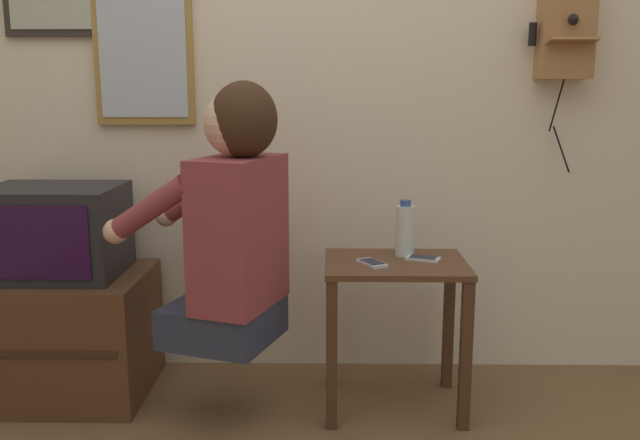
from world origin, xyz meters
TOP-DOWN VIEW (x-y plane):
  - wall_back at (0.00, 1.25)m, footprint 6.80×0.05m
  - side_table at (0.38, 0.82)m, footprint 0.52×0.40m
  - person at (-0.20, 0.69)m, footprint 0.64×0.53m
  - tv_stand at (-0.95, 0.93)m, footprint 0.72×0.53m
  - television at (-0.93, 0.93)m, footprint 0.51×0.41m
  - wall_phone_antique at (1.07, 1.17)m, footprint 0.25×0.18m
  - wall_mirror at (-0.62, 1.21)m, footprint 0.40×0.03m
  - cell_phone_held at (0.29, 0.77)m, footprint 0.11×0.14m
  - cell_phone_spare at (0.49, 0.84)m, footprint 0.14×0.10m
  - water_bottle at (0.43, 0.91)m, footprint 0.07×0.07m

SIDE VIEW (x-z plane):
  - tv_stand at x=-0.95m, z-range 0.00..0.49m
  - side_table at x=0.38m, z-range 0.15..0.73m
  - cell_phone_held at x=0.29m, z-range 0.57..0.59m
  - cell_phone_spare at x=0.49m, z-range 0.57..0.59m
  - television at x=-0.93m, z-range 0.49..0.84m
  - water_bottle at x=0.43m, z-range 0.57..0.78m
  - person at x=-0.20m, z-range 0.30..1.22m
  - wall_back at x=0.00m, z-range 0.00..2.55m
  - wall_mirror at x=-0.62m, z-range 1.06..1.66m
  - wall_phone_antique at x=1.07m, z-range 1.04..1.84m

